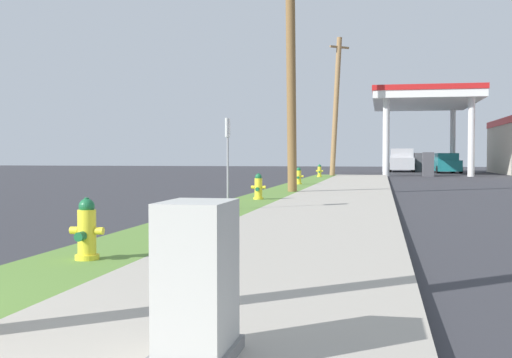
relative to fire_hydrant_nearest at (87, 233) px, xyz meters
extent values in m
cylinder|color=yellow|center=(0.00, 0.01, -0.30)|extent=(0.29, 0.29, 0.06)
cylinder|color=yellow|center=(0.00, 0.01, -0.03)|extent=(0.22, 0.22, 0.60)
sphere|color=#196038|center=(0.00, 0.01, 0.31)|extent=(0.19, 0.19, 0.19)
cylinder|color=#196038|center=(0.00, 0.01, 0.39)|extent=(0.06, 0.06, 0.05)
cylinder|color=yellow|center=(-0.16, 0.01, 0.02)|extent=(0.10, 0.09, 0.09)
cylinder|color=yellow|center=(0.16, 0.01, 0.02)|extent=(0.10, 0.09, 0.09)
cylinder|color=#196038|center=(0.00, -0.16, -0.03)|extent=(0.11, 0.12, 0.11)
cylinder|color=yellow|center=(0.01, 10.92, -0.30)|extent=(0.29, 0.29, 0.06)
cylinder|color=yellow|center=(0.01, 10.92, -0.03)|extent=(0.22, 0.22, 0.60)
sphere|color=#196038|center=(0.01, 10.92, 0.31)|extent=(0.19, 0.19, 0.19)
cylinder|color=#196038|center=(0.01, 10.92, 0.39)|extent=(0.06, 0.06, 0.05)
cylinder|color=yellow|center=(-0.15, 10.92, 0.02)|extent=(0.10, 0.09, 0.09)
cylinder|color=yellow|center=(0.17, 10.92, 0.02)|extent=(0.10, 0.09, 0.09)
cylinder|color=#196038|center=(0.01, 10.75, -0.03)|extent=(0.11, 0.12, 0.11)
cylinder|color=yellow|center=(-0.08, 20.83, -0.30)|extent=(0.29, 0.29, 0.06)
cylinder|color=yellow|center=(-0.08, 20.83, -0.03)|extent=(0.22, 0.22, 0.60)
sphere|color=#196038|center=(-0.08, 20.83, 0.31)|extent=(0.19, 0.19, 0.19)
cylinder|color=#196038|center=(-0.08, 20.83, 0.39)|extent=(0.06, 0.06, 0.05)
cylinder|color=yellow|center=(-0.24, 20.83, 0.02)|extent=(0.10, 0.09, 0.09)
cylinder|color=yellow|center=(0.08, 20.83, 0.02)|extent=(0.10, 0.09, 0.09)
cylinder|color=#196038|center=(-0.08, 20.66, -0.03)|extent=(0.11, 0.12, 0.11)
cylinder|color=yellow|center=(-0.12, 30.90, -0.30)|extent=(0.29, 0.29, 0.06)
cylinder|color=yellow|center=(-0.12, 30.90, -0.03)|extent=(0.22, 0.22, 0.60)
sphere|color=#196038|center=(-0.12, 30.90, 0.31)|extent=(0.19, 0.19, 0.19)
cylinder|color=#196038|center=(-0.12, 30.90, 0.39)|extent=(0.06, 0.06, 0.05)
cylinder|color=yellow|center=(-0.28, 30.90, 0.02)|extent=(0.10, 0.09, 0.09)
cylinder|color=yellow|center=(0.04, 30.90, 0.02)|extent=(0.10, 0.09, 0.09)
cylinder|color=#196038|center=(-0.12, 30.73, -0.03)|extent=(0.11, 0.12, 0.11)
cylinder|color=olive|center=(0.42, 14.65, 4.38)|extent=(0.32, 1.20, 9.41)
cylinder|color=#937047|center=(0.62, 33.68, 4.02)|extent=(0.85, 0.77, 8.68)
cube|color=#937047|center=(0.82, 33.84, 7.74)|extent=(1.17, 0.97, 0.12)
cube|color=slate|center=(2.37, -3.41, -0.29)|extent=(0.46, 0.64, 0.08)
cube|color=#B7B7B2|center=(2.37, -3.41, 0.16)|extent=(0.40, 0.58, 0.97)
cylinder|color=gray|center=(-0.05, 7.46, 0.72)|extent=(0.05, 0.05, 2.10)
cube|color=white|center=(-0.05, 7.46, 1.57)|extent=(0.04, 0.36, 0.44)
cylinder|color=silver|center=(3.77, 36.93, 2.13)|extent=(0.44, 0.44, 5.16)
cylinder|color=silver|center=(9.22, 36.93, 2.13)|extent=(0.44, 0.44, 5.16)
cylinder|color=silver|center=(3.77, 48.17, 2.13)|extent=(0.44, 0.44, 5.16)
cylinder|color=silver|center=(9.22, 48.17, 2.13)|extent=(0.44, 0.44, 5.16)
cube|color=white|center=(6.49, 42.55, 4.96)|extent=(7.26, 13.04, 0.50)
cube|color=red|center=(6.49, 42.55, 5.39)|extent=(7.36, 13.14, 0.36)
cube|color=#47474C|center=(6.49, 36.93, 0.35)|extent=(0.70, 1.10, 1.60)
cube|color=#47474C|center=(6.49, 48.17, 0.35)|extent=(0.70, 1.10, 1.60)
cube|color=red|center=(12.47, 42.55, 3.47)|extent=(0.50, 15.94, 0.50)
cube|color=#197075|center=(8.51, 46.05, 0.14)|extent=(2.05, 4.59, 0.85)
cube|color=#197075|center=(8.52, 45.83, 0.85)|extent=(1.70, 2.10, 0.56)
cylinder|color=black|center=(7.56, 47.71, -0.15)|extent=(0.25, 0.61, 0.60)
cylinder|color=black|center=(9.28, 47.80, -0.15)|extent=(0.25, 0.61, 0.60)
cylinder|color=black|center=(7.74, 44.31, -0.15)|extent=(0.25, 0.61, 0.60)
cylinder|color=black|center=(9.45, 44.40, -0.15)|extent=(0.25, 0.61, 0.60)
cube|color=#BCBCC1|center=(5.17, 49.67, 0.26)|extent=(2.07, 5.43, 1.00)
cube|color=#BCBCC1|center=(5.15, 48.70, 1.14)|extent=(1.87, 2.08, 0.76)
cube|color=#BCBCC1|center=(5.18, 50.86, 0.88)|extent=(1.92, 2.94, 0.24)
cylinder|color=black|center=(6.09, 47.51, -0.07)|extent=(0.23, 0.76, 0.76)
cylinder|color=black|center=(4.19, 47.53, -0.07)|extent=(0.23, 0.76, 0.76)
cylinder|color=black|center=(6.14, 51.81, -0.07)|extent=(0.23, 0.76, 0.76)
cylinder|color=black|center=(4.24, 51.83, -0.07)|extent=(0.23, 0.76, 0.76)
camera|label=1|loc=(3.47, -7.18, 0.92)|focal=45.31mm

